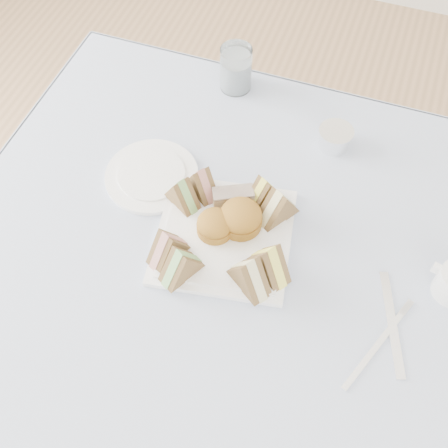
% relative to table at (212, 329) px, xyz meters
% --- Properties ---
extents(floor, '(4.00, 4.00, 0.00)m').
position_rel_table_xyz_m(floor, '(0.00, 0.00, -0.37)').
color(floor, '#9E7751').
rests_on(floor, ground).
extents(table, '(0.90, 0.90, 0.74)m').
position_rel_table_xyz_m(table, '(0.00, 0.00, 0.00)').
color(table, brown).
rests_on(table, floor).
extents(tablecloth, '(1.02, 1.02, 0.01)m').
position_rel_table_xyz_m(tablecloth, '(0.00, 0.00, 0.37)').
color(tablecloth, '#97A9D1').
rests_on(tablecloth, table).
extents(serving_plate, '(0.30, 0.30, 0.01)m').
position_rel_table_xyz_m(serving_plate, '(0.02, 0.04, 0.38)').
color(serving_plate, white).
rests_on(serving_plate, tablecloth).
extents(sandwich_fl_a, '(0.07, 0.09, 0.07)m').
position_rel_table_xyz_m(sandwich_fl_a, '(-0.06, -0.04, 0.42)').
color(sandwich_fl_a, '#846142').
rests_on(sandwich_fl_a, serving_plate).
extents(sandwich_fl_b, '(0.07, 0.09, 0.07)m').
position_rel_table_xyz_m(sandwich_fl_b, '(-0.03, -0.06, 0.43)').
color(sandwich_fl_b, '#846142').
rests_on(sandwich_fl_b, serving_plate).
extents(sandwich_fr_a, '(0.09, 0.08, 0.08)m').
position_rel_table_xyz_m(sandwich_fr_a, '(0.12, -0.01, 0.43)').
color(sandwich_fr_a, '#846142').
rests_on(sandwich_fr_a, serving_plate).
extents(sandwich_fr_b, '(0.10, 0.08, 0.08)m').
position_rel_table_xyz_m(sandwich_fr_b, '(0.10, -0.04, 0.43)').
color(sandwich_fr_b, '#846142').
rests_on(sandwich_fr_b, serving_plate).
extents(sandwich_bl_a, '(0.09, 0.07, 0.07)m').
position_rel_table_xyz_m(sandwich_bl_a, '(-0.09, 0.08, 0.42)').
color(sandwich_bl_a, '#846142').
rests_on(sandwich_bl_a, serving_plate).
extents(sandwich_bl_b, '(0.09, 0.08, 0.07)m').
position_rel_table_xyz_m(sandwich_bl_b, '(-0.06, 0.12, 0.42)').
color(sandwich_bl_b, '#846142').
rests_on(sandwich_bl_b, serving_plate).
extents(sandwich_br_a, '(0.08, 0.10, 0.08)m').
position_rel_table_xyz_m(sandwich_br_a, '(0.10, 0.12, 0.43)').
color(sandwich_br_a, '#846142').
rests_on(sandwich_br_a, serving_plate).
extents(sandwich_br_b, '(0.07, 0.08, 0.07)m').
position_rel_table_xyz_m(sandwich_br_b, '(0.06, 0.14, 0.42)').
color(sandwich_br_b, '#846142').
rests_on(sandwich_br_b, serving_plate).
extents(scone_left, '(0.07, 0.07, 0.05)m').
position_rel_table_xyz_m(scone_left, '(-0.00, 0.04, 0.41)').
color(scone_left, '#996020').
rests_on(scone_left, serving_plate).
extents(scone_right, '(0.12, 0.12, 0.06)m').
position_rel_table_xyz_m(scone_right, '(0.04, 0.07, 0.42)').
color(scone_right, '#996020').
rests_on(scone_right, serving_plate).
extents(pastry_slice, '(0.09, 0.07, 0.04)m').
position_rel_table_xyz_m(pastry_slice, '(0.01, 0.12, 0.41)').
color(pastry_slice, beige).
rests_on(pastry_slice, serving_plate).
extents(side_plate, '(0.24, 0.24, 0.01)m').
position_rel_table_xyz_m(side_plate, '(-0.17, 0.13, 0.38)').
color(side_plate, white).
rests_on(side_plate, tablecloth).
extents(water_glass, '(0.10, 0.10, 0.11)m').
position_rel_table_xyz_m(water_glass, '(-0.10, 0.44, 0.43)').
color(water_glass, white).
rests_on(water_glass, tablecloth).
extents(tea_strainer, '(0.09, 0.09, 0.04)m').
position_rel_table_xyz_m(tea_strainer, '(0.16, 0.34, 0.40)').
color(tea_strainer, white).
rests_on(tea_strainer, tablecloth).
extents(knife, '(0.08, 0.20, 0.00)m').
position_rel_table_xyz_m(knife, '(0.36, -0.03, 0.38)').
color(knife, white).
rests_on(knife, tablecloth).
extents(fork, '(0.08, 0.17, 0.00)m').
position_rel_table_xyz_m(fork, '(0.34, -0.09, 0.38)').
color(fork, white).
rests_on(fork, tablecloth).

